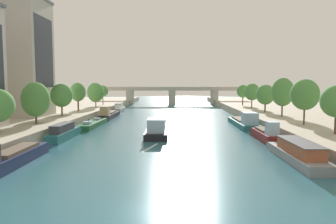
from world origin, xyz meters
name	(u,v)px	position (x,y,z in m)	size (l,w,h in m)	color
ground_plane	(150,212)	(0.00, 0.00, 0.00)	(400.00, 400.00, 0.00)	#2D6070
quay_left	(23,115)	(-35.32, 55.00, 0.97)	(36.00, 170.00, 1.94)	#B2A893
quay_right	(318,116)	(35.32, 55.00, 0.97)	(36.00, 170.00, 1.94)	#B2A893
barge_midriver	(158,127)	(-1.50, 34.56, 0.90)	(4.01, 21.04, 3.10)	black
wake_behind_barge	(164,148)	(0.06, 21.26, 0.01)	(5.60, 5.93, 0.03)	#A0CCD6
moored_boat_left_downstream	(8,158)	(-15.41, 10.88, 0.95)	(2.76, 14.96, 3.04)	#1E284C
moored_boat_left_end	(64,132)	(-15.59, 27.49, 1.06)	(2.02, 11.28, 2.52)	#23666B
moored_boat_left_gap_after	(93,124)	(-14.95, 42.26, 0.53)	(2.78, 15.02, 2.12)	#235633
moored_boat_left_second	(109,114)	(-15.01, 57.50, 0.97)	(2.73, 15.30, 3.31)	black
moored_boat_left_far	(120,108)	(-15.38, 74.40, 1.18)	(2.28, 11.88, 2.83)	gray
moored_boat_right_far	(298,153)	(15.08, 14.19, 0.98)	(2.95, 13.54, 2.35)	gray
moored_boat_right_near	(266,134)	(15.27, 27.32, 0.97)	(2.14, 10.55, 3.21)	maroon
moored_boat_right_gap_after	(244,122)	(15.39, 43.19, 0.92)	(3.65, 16.93, 3.21)	#23666B
tree_left_far	(36,99)	(-21.54, 31.30, 5.95)	(4.57, 4.57, 6.89)	brown
tree_left_end_of_row	(62,95)	(-21.87, 44.13, 6.16)	(4.42, 4.42, 6.63)	brown
tree_left_second	(78,92)	(-21.83, 54.89, 6.55)	(3.67, 3.67, 6.87)	brown
tree_left_third	(96,92)	(-20.76, 67.33, 6.14)	(4.56, 4.56, 6.91)	brown
tree_left_nearest	(103,91)	(-21.24, 78.05, 6.29)	(3.36, 3.36, 6.15)	brown
tree_right_end_of_row	(305,95)	(22.29, 30.77, 6.80)	(4.46, 4.46, 7.35)	brown
tree_right_past_mid	(283,92)	(23.01, 43.58, 6.89)	(4.39, 4.39, 7.81)	brown
tree_right_midway	(265,95)	(22.45, 53.80, 6.02)	(4.29, 4.29, 6.42)	brown
tree_right_nearest	(252,92)	(22.34, 66.48, 6.31)	(4.08, 4.08, 6.69)	brown
tree_right_distant	(243,91)	(22.19, 77.60, 6.23)	(3.71, 3.71, 6.27)	brown
building_left_far_end	(7,57)	(-32.55, 43.67, 13.94)	(15.63, 11.13, 23.96)	#BCB2A8
bridge_far	(172,93)	(0.00, 109.53, 4.61)	(58.64, 4.40, 7.30)	#ADA899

